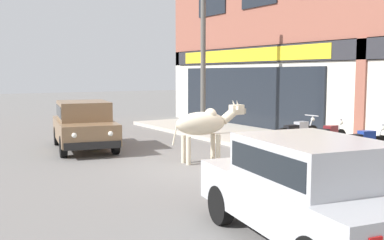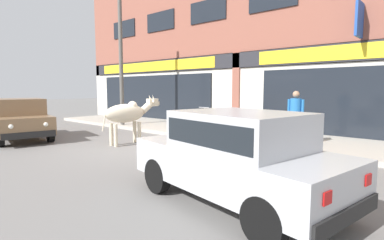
# 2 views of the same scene
# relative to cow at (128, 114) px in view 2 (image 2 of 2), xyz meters

# --- Properties ---
(ground_plane) EXTENTS (90.00, 90.00, 0.00)m
(ground_plane) POSITION_rel_cow_xyz_m (0.62, -0.16, -1.01)
(ground_plane) COLOR slate
(sidewalk) EXTENTS (19.00, 3.37, 0.15)m
(sidewalk) POSITION_rel_cow_xyz_m (0.62, 3.73, -0.93)
(sidewalk) COLOR #B7AFA3
(sidewalk) RESTS_ON ground
(shop_building) EXTENTS (23.00, 1.40, 9.04)m
(shop_building) POSITION_rel_cow_xyz_m (0.63, 5.68, 3.30)
(shop_building) COLOR #8E5142
(shop_building) RESTS_ON ground
(cow) EXTENTS (0.65, 2.15, 1.61)m
(cow) POSITION_rel_cow_xyz_m (0.00, 0.00, 0.00)
(cow) COLOR beige
(cow) RESTS_ON ground
(car_0) EXTENTS (3.81, 2.26, 1.46)m
(car_0) POSITION_rel_cow_xyz_m (-3.63, -2.00, -0.19)
(car_0) COLOR black
(car_0) RESTS_ON ground
(car_1) EXTENTS (3.79, 2.19, 1.46)m
(car_1) POSITION_rel_cow_xyz_m (5.46, -1.96, -0.19)
(car_1) COLOR black
(car_1) RESTS_ON ground
(motorcycle_0) EXTENTS (0.52, 1.81, 0.88)m
(motorcycle_0) POSITION_rel_cow_xyz_m (-0.12, 3.50, -0.47)
(motorcycle_0) COLOR black
(motorcycle_0) RESTS_ON sidewalk
(motorcycle_1) EXTENTS (0.54, 1.80, 0.88)m
(motorcycle_1) POSITION_rel_cow_xyz_m (1.06, 3.47, -0.47)
(motorcycle_1) COLOR black
(motorcycle_1) RESTS_ON sidewalk
(motorcycle_2) EXTENTS (0.63, 1.80, 0.88)m
(motorcycle_2) POSITION_rel_cow_xyz_m (2.30, 3.33, -0.47)
(motorcycle_2) COLOR black
(motorcycle_2) RESTS_ON sidewalk
(motorcycle_3) EXTENTS (0.60, 1.80, 0.88)m
(motorcycle_3) POSITION_rel_cow_xyz_m (3.61, 3.37, -0.47)
(motorcycle_3) COLOR black
(motorcycle_3) RESTS_ON sidewalk
(pedestrian) EXTENTS (0.50, 0.32, 1.60)m
(pedestrian) POSITION_rel_cow_xyz_m (4.42, 2.80, 0.12)
(pedestrian) COLOR #2D2D33
(pedestrian) RESTS_ON sidewalk
(utility_pole) EXTENTS (0.18, 0.18, 6.01)m
(utility_pole) POSITION_rel_cow_xyz_m (-3.62, 2.34, 2.15)
(utility_pole) COLOR #595651
(utility_pole) RESTS_ON sidewalk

